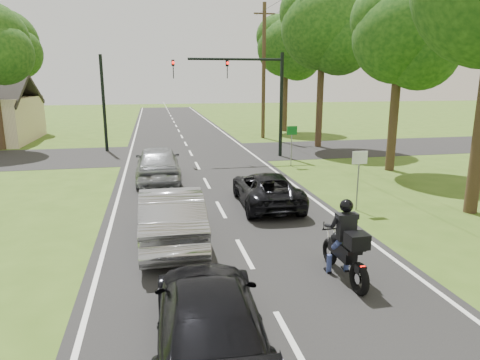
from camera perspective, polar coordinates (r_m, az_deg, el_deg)
The scene contains 17 objects.
ground at distance 11.56m, azimuth 0.58°, elevation -9.80°, with size 140.00×140.00×0.00m, color #395818.
road at distance 21.01m, azimuth -5.14°, elevation 0.84°, with size 8.00×100.00×0.01m, color black.
cross_road at distance 26.87m, azimuth -6.59°, elevation 3.56°, with size 60.00×7.00×0.01m, color black.
motorcycle_rider at distance 10.20m, azimuth 13.95°, elevation -8.85°, with size 0.64×2.24×1.93m.
dark_suv at distance 15.67m, azimuth 3.54°, elevation -1.16°, with size 2.03×4.40×1.22m, color black.
silver_sedan at distance 12.24m, azimuth -9.18°, elevation -4.60°, with size 1.69×4.83×1.59m, color #A2A2A7.
silver_suv at distance 19.58m, azimuth -10.87°, elevation 2.21°, with size 1.95×4.84×1.65m, color #9CA0A4.
dark_car_behind at distance 7.61m, azimuth -4.21°, elevation -17.41°, with size 1.82×4.47×1.30m, color black.
traffic_signal at distance 25.02m, azimuth 1.39°, elevation 12.44°, with size 6.38×0.44×6.00m.
signal_pole_far at distance 28.58m, azimuth -17.71°, elevation 9.66°, with size 0.20×0.20×6.00m, color black.
utility_pole_far at distance 33.47m, azimuth 3.18°, elevation 14.29°, with size 1.60×0.28×10.00m.
sign_white at distance 15.35m, azimuth 15.61°, elevation 1.79°, with size 0.55×0.07×2.12m.
sign_green at distance 22.72m, azimuth 6.92°, elevation 5.83°, with size 0.55×0.07×2.12m.
tree_row_c at distance 22.69m, azimuth 21.37°, elevation 16.77°, with size 4.80×4.65×8.76m.
tree_row_d at distance 29.56m, azimuth 11.73°, elevation 18.72°, with size 5.76×5.58×10.45m.
tree_row_e at distance 38.08m, azimuth 6.70°, elevation 16.74°, with size 5.28×5.12×9.61m.
tree_left_far at distance 41.83m, azimuth -28.50°, elevation 15.38°, with size 5.76×5.58×10.14m.
Camera 1 is at (-2.24, -10.39, 4.55)m, focal length 32.00 mm.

